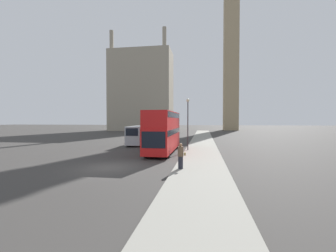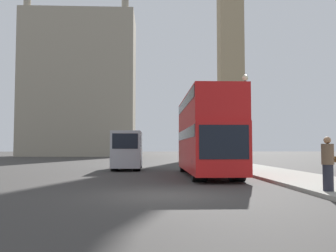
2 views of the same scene
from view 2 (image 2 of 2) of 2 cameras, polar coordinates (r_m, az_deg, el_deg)
The scene contains 6 objects.
ground_plane at distance 12.79m, azimuth -0.61°, elevation -10.52°, with size 300.00×300.00×0.00m, color #383533.
building_block_distant at distance 75.52m, azimuth -13.24°, elevation 6.08°, with size 21.19×10.87×33.65m.
red_double_decker_bus at distance 21.44m, azimuth 5.92°, elevation -0.84°, with size 2.52×10.25×4.53m.
white_van at distance 27.78m, azimuth -6.16°, elevation -3.58°, with size 2.04×5.81×2.76m.
pedestrian at distance 13.77m, azimuth 23.20°, elevation -5.31°, with size 0.57×0.41×1.83m.
street_lamp at distance 23.43m, azimuth 11.74°, elevation 2.68°, with size 0.36×0.36×5.94m.
Camera 2 is at (-0.41, -12.68, 1.60)m, focal length 40.00 mm.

